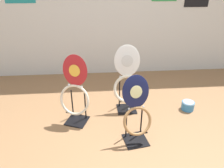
{
  "coord_description": "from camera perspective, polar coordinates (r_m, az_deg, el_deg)",
  "views": [
    {
      "loc": [
        -0.34,
        -1.57,
        1.88
      ],
      "look_at": [
        -0.14,
        0.94,
        0.55
      ],
      "focal_mm": 35.0,
      "sensor_mm": 36.0,
      "label": 1
    }
  ],
  "objects": [
    {
      "name": "toilet_seat_display_white_plain",
      "position": [
        3.11,
        4.03,
        0.28
      ],
      "size": [
        0.41,
        0.3,
        0.97
      ],
      "color": "black",
      "rests_on": "ground_plane"
    },
    {
      "name": "toilet_seat_display_crimson_swirl",
      "position": [
        2.89,
        -9.66,
        -2.2
      ],
      "size": [
        0.44,
        0.36,
        0.95
      ],
      "color": "black",
      "rests_on": "ground_plane"
    },
    {
      "name": "toilet_seat_display_navy_moon",
      "position": [
        2.57,
        6.41,
        -7.21
      ],
      "size": [
        0.37,
        0.33,
        0.84
      ],
      "color": "black",
      "rests_on": "ground_plane"
    },
    {
      "name": "paint_can",
      "position": [
        3.48,
        19.2,
        -5.26
      ],
      "size": [
        0.19,
        0.19,
        0.13
      ],
      "color": "teal",
      "rests_on": "ground_plane"
    },
    {
      "name": "wall_back",
      "position": [
        4.14,
        0.16,
        19.83
      ],
      "size": [
        8.0,
        0.07,
        2.6
      ],
      "color": "silver",
      "rests_on": "ground_plane"
    }
  ]
}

